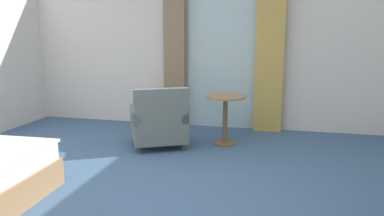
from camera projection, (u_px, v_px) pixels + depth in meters
name	position (u px, v px, depth m)	size (l,w,h in m)	color
ground	(135.00, 210.00, 3.58)	(6.87, 7.10, 0.10)	#426084
wall_back	(204.00, 51.00, 6.45)	(6.47, 0.12, 2.60)	silver
balcony_glass_door	(222.00, 61.00, 6.34)	(1.15, 0.02, 2.29)	silver
curtain_panel_left	(175.00, 56.00, 6.40)	(0.36, 0.10, 2.44)	#897056
curtain_panel_right	(269.00, 57.00, 6.05)	(0.46, 0.10, 2.44)	tan
armchair_by_window	(159.00, 124.00, 5.35)	(1.01, 1.03, 0.88)	slate
round_cafe_table	(225.00, 109.00, 5.44)	(0.59, 0.59, 0.72)	#9E754C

